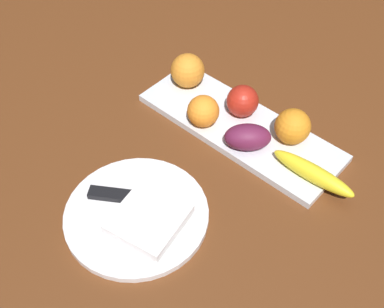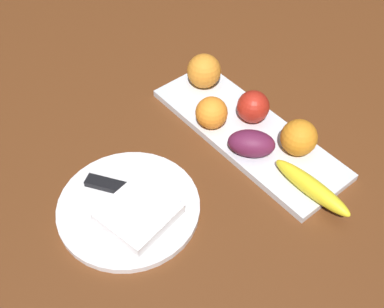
# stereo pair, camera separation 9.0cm
# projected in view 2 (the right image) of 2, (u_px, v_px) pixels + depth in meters

# --- Properties ---
(ground_plane) EXTENTS (2.40, 2.40, 0.00)m
(ground_plane) POSITION_uv_depth(u_px,v_px,m) (231.00, 131.00, 1.00)
(ground_plane) COLOR #5C2F15
(fruit_tray) EXTENTS (0.44, 0.15, 0.01)m
(fruit_tray) POSITION_uv_depth(u_px,v_px,m) (247.00, 132.00, 0.99)
(fruit_tray) COLOR silver
(fruit_tray) RESTS_ON ground_plane
(apple) EXTENTS (0.07, 0.07, 0.07)m
(apple) POSITION_uv_depth(u_px,v_px,m) (253.00, 107.00, 0.98)
(apple) COLOR #B42417
(apple) RESTS_ON fruit_tray
(banana) EXTENTS (0.17, 0.04, 0.03)m
(banana) POSITION_uv_depth(u_px,v_px,m) (312.00, 187.00, 0.87)
(banana) COLOR yellow
(banana) RESTS_ON fruit_tray
(orange_near_apple) EXTENTS (0.07, 0.07, 0.07)m
(orange_near_apple) POSITION_uv_depth(u_px,v_px,m) (299.00, 138.00, 0.92)
(orange_near_apple) COLOR orange
(orange_near_apple) RESTS_ON fruit_tray
(orange_near_banana) EXTENTS (0.07, 0.07, 0.07)m
(orange_near_banana) POSITION_uv_depth(u_px,v_px,m) (212.00, 113.00, 0.97)
(orange_near_banana) COLOR orange
(orange_near_banana) RESTS_ON fruit_tray
(orange_center) EXTENTS (0.07, 0.07, 0.07)m
(orange_center) POSITION_uv_depth(u_px,v_px,m) (204.00, 71.00, 1.05)
(orange_center) COLOR orange
(orange_center) RESTS_ON fruit_tray
(grape_bunch) EXTENTS (0.10, 0.10, 0.05)m
(grape_bunch) POSITION_uv_depth(u_px,v_px,m) (251.00, 143.00, 0.92)
(grape_bunch) COLOR #611D3D
(grape_bunch) RESTS_ON fruit_tray
(dinner_plate) EXTENTS (0.26, 0.26, 0.01)m
(dinner_plate) POSITION_uv_depth(u_px,v_px,m) (129.00, 207.00, 0.87)
(dinner_plate) COLOR white
(dinner_plate) RESTS_ON ground_plane
(folded_napkin) EXTENTS (0.13, 0.14, 0.02)m
(folded_napkin) POSITION_uv_depth(u_px,v_px,m) (138.00, 213.00, 0.84)
(folded_napkin) COLOR white
(folded_napkin) RESTS_ON dinner_plate
(knife) EXTENTS (0.16, 0.12, 0.01)m
(knife) POSITION_uv_depth(u_px,v_px,m) (117.00, 187.00, 0.88)
(knife) COLOR silver
(knife) RESTS_ON dinner_plate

